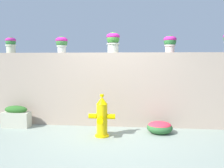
{
  "coord_description": "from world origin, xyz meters",
  "views": [
    {
      "loc": [
        0.5,
        -4.46,
        1.52
      ],
      "look_at": [
        -0.05,
        0.98,
        0.99
      ],
      "focal_mm": 39.12,
      "sensor_mm": 36.0,
      "label": 1
    }
  ],
  "objects": [
    {
      "name": "potted_plant_2",
      "position": [
        -0.05,
        1.21,
        1.97
      ],
      "size": [
        0.31,
        0.31,
        0.47
      ],
      "color": "#BABDA7",
      "rests_on": "stone_wall"
    },
    {
      "name": "potted_plant_3",
      "position": [
        1.23,
        1.17,
        1.92
      ],
      "size": [
        0.29,
        0.29,
        0.39
      ],
      "color": "beige",
      "rests_on": "stone_wall"
    },
    {
      "name": "stone_wall",
      "position": [
        0.0,
        1.18,
        0.85
      ],
      "size": [
        5.63,
        0.38,
        1.69
      ],
      "primitive_type": "cube",
      "color": "tan",
      "rests_on": "ground"
    },
    {
      "name": "planter_box",
      "position": [
        -2.22,
        0.73,
        0.24
      ],
      "size": [
        0.62,
        0.27,
        0.5
      ],
      "color": "#B3B09B",
      "rests_on": "ground"
    },
    {
      "name": "ground_plane",
      "position": [
        0.0,
        0.0,
        0.0
      ],
      "size": [
        24.0,
        24.0,
        0.0
      ],
      "primitive_type": "plane",
      "color": "gray"
    },
    {
      "name": "potted_plant_0",
      "position": [
        -2.51,
        1.16,
        1.92
      ],
      "size": [
        0.25,
        0.25,
        0.38
      ],
      "color": "beige",
      "rests_on": "stone_wall"
    },
    {
      "name": "fire_hydrant",
      "position": [
        -0.18,
        0.25,
        0.39
      ],
      "size": [
        0.53,
        0.43,
        0.85
      ],
      "color": "#E1BA0B",
      "rests_on": "ground"
    },
    {
      "name": "flower_bush_left",
      "position": [
        0.99,
        0.59,
        0.13
      ],
      "size": [
        0.53,
        0.48,
        0.26
      ],
      "color": "#2F6331",
      "rests_on": "ground"
    },
    {
      "name": "potted_plant_1",
      "position": [
        -1.26,
        1.17,
        1.92
      ],
      "size": [
        0.28,
        0.28,
        0.39
      ],
      "color": "beige",
      "rests_on": "stone_wall"
    }
  ]
}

